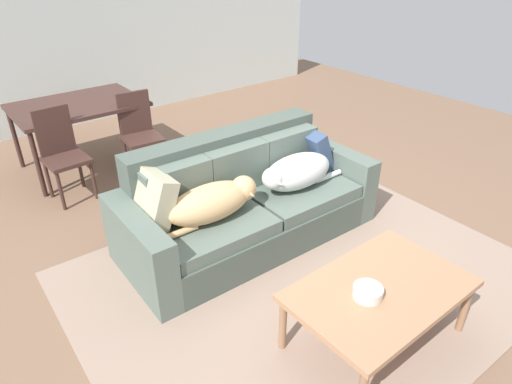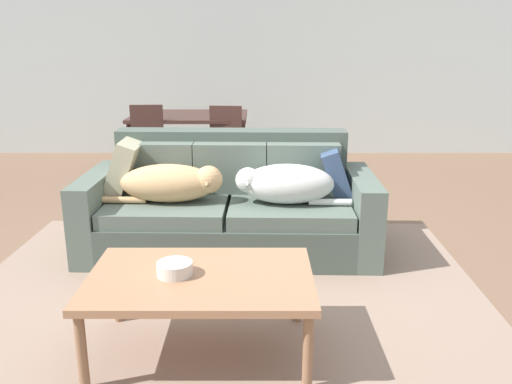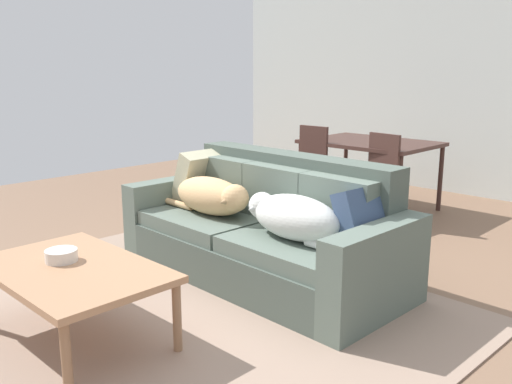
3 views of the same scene
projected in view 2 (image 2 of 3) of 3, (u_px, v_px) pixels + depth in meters
The scene contains 13 objects.
ground_plane at pixel (249, 255), 4.15m from camera, with size 10.00×10.00×0.00m, color brown.
back_partition at pixel (251, 60), 7.62m from camera, with size 8.00×0.12×2.70m, color silver.
area_rug at pixel (222, 290), 3.57m from camera, with size 3.43×2.71×0.01m, color gray.
couch at pixel (228, 207), 4.23m from camera, with size 2.28×1.03×0.91m.
dog_on_left_cushion at pixel (170, 183), 4.01m from camera, with size 0.91×0.36×0.29m.
dog_on_right_cushion at pixel (282, 184), 3.98m from camera, with size 0.87×0.37×0.30m.
throw_pillow_by_left_arm at pixel (122, 169), 4.21m from camera, with size 0.15×0.46×0.46m, color #B2AF8E.
throw_pillow_by_right_arm at pixel (334, 173), 4.19m from camera, with size 0.14×0.39×0.39m, color #364A6A.
coffee_table at pixel (198, 283), 2.74m from camera, with size 1.16×0.75×0.46m.
bowl_on_coffee_table at pixel (172, 269), 2.72m from camera, with size 0.19×0.19×0.07m, color silver.
dining_table at pixel (187, 120), 6.37m from camera, with size 1.37×0.99×0.77m.
dining_chair_near_left at pixel (144, 145), 5.84m from camera, with size 0.42×0.42×0.94m.
dining_chair_near_right at pixel (222, 145), 5.87m from camera, with size 0.44×0.44×0.93m.
Camera 2 is at (0.04, -3.85, 1.62)m, focal length 37.16 mm.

